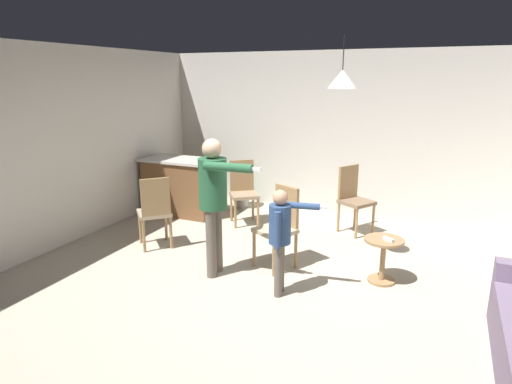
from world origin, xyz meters
TOP-DOWN VIEW (x-y plane):
  - ground at (0.00, 0.00)m, footprint 7.68×7.68m
  - wall_back at (0.00, 3.20)m, footprint 6.40×0.10m
  - wall_left at (-3.20, 0.00)m, footprint 0.10×6.40m
  - kitchen_counter at (-2.45, 1.97)m, footprint 1.26×0.66m
  - side_table_by_couch at (1.07, 0.67)m, footprint 0.44×0.44m
  - person_adult at (-0.76, 0.10)m, footprint 0.81×0.47m
  - person_child at (0.11, -0.06)m, footprint 0.58×0.39m
  - dining_chair_by_counter at (-1.91, 0.50)m, footprint 0.59×0.59m
  - dining_chair_near_wall at (-1.27, 1.96)m, footprint 0.59×0.59m
  - dining_chair_centre_back at (-0.16, 0.62)m, footprint 0.56×0.56m
  - dining_chair_spare at (0.41, 2.23)m, footprint 0.58×0.58m
  - potted_plant_corner at (-1.67, 2.75)m, footprint 0.43×0.43m
  - spare_remote_on_table at (1.12, 0.63)m, footprint 0.13×0.10m
  - ceiling_light_pendant at (0.48, 0.83)m, footprint 0.32×0.32m

SIDE VIEW (x-z plane):
  - ground at x=0.00m, z-range 0.00..0.00m
  - side_table_by_couch at x=1.07m, z-range 0.07..0.59m
  - potted_plant_corner at x=-1.67m, z-range 0.03..0.69m
  - kitchen_counter at x=-2.45m, z-range 0.00..0.95m
  - spare_remote_on_table at x=1.12m, z-range 0.52..0.56m
  - dining_chair_by_counter at x=-1.91m, z-range 0.05..1.05m
  - dining_chair_near_wall at x=-1.27m, z-range 0.05..1.05m
  - dining_chair_centre_back at x=-0.16m, z-range 0.05..1.05m
  - dining_chair_spare at x=0.41m, z-range 0.05..1.05m
  - person_child at x=0.11m, z-range 0.14..1.30m
  - person_adult at x=-0.76m, z-range 0.19..1.81m
  - wall_back at x=0.00m, z-range 0.00..2.70m
  - wall_left at x=-3.20m, z-range 0.00..2.70m
  - ceiling_light_pendant at x=0.48m, z-range 1.98..2.53m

